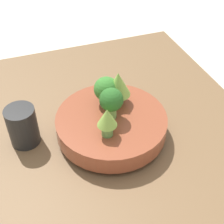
# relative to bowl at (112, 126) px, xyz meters

# --- Properties ---
(ground_plane) EXTENTS (6.00, 6.00, 0.00)m
(ground_plane) POSITION_rel_bowl_xyz_m (0.00, 0.04, -0.08)
(ground_plane) COLOR beige
(table) EXTENTS (0.94, 0.85, 0.04)m
(table) POSITION_rel_bowl_xyz_m (0.00, 0.04, -0.06)
(table) COLOR brown
(table) RESTS_ON ground_plane
(bowl) EXTENTS (0.28, 0.28, 0.06)m
(bowl) POSITION_rel_bowl_xyz_m (0.00, 0.00, 0.00)
(bowl) COLOR brown
(bowl) RESTS_ON table
(romanesco_piece_near) EXTENTS (0.06, 0.06, 0.09)m
(romanesco_piece_near) POSITION_rel_bowl_xyz_m (0.05, -0.03, 0.08)
(romanesco_piece_near) COLOR #609347
(romanesco_piece_near) RESTS_ON bowl
(broccoli_floret_right) EXTENTS (0.06, 0.06, 0.08)m
(broccoli_floret_right) POSITION_rel_bowl_xyz_m (0.06, -0.01, 0.07)
(broccoli_floret_right) COLOR #6BA34C
(broccoli_floret_right) RESTS_ON bowl
(broccoli_floret_center) EXTENTS (0.06, 0.06, 0.08)m
(broccoli_floret_center) POSITION_rel_bowl_xyz_m (-0.00, 0.00, 0.08)
(broccoli_floret_center) COLOR #7AB256
(broccoli_floret_center) RESTS_ON bowl
(romanesco_piece_far) EXTENTS (0.05, 0.05, 0.08)m
(romanesco_piece_far) POSITION_rel_bowl_xyz_m (-0.05, 0.03, 0.07)
(romanesco_piece_far) COLOR #609347
(romanesco_piece_far) RESTS_ON bowl
(cup) EXTENTS (0.07, 0.07, 0.10)m
(cup) POSITION_rel_bowl_xyz_m (0.06, 0.21, 0.02)
(cup) COLOR black
(cup) RESTS_ON table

